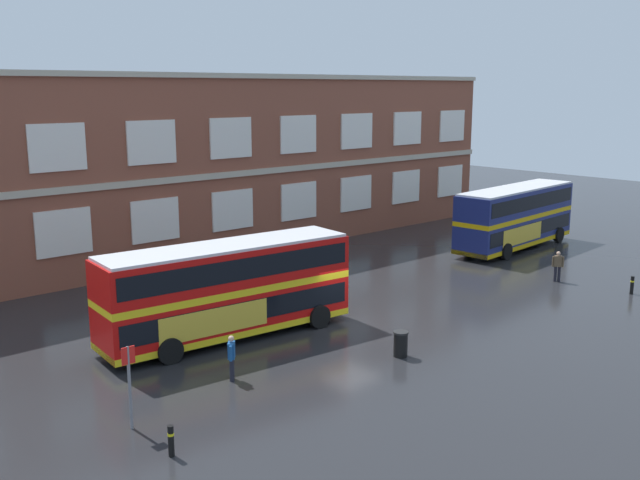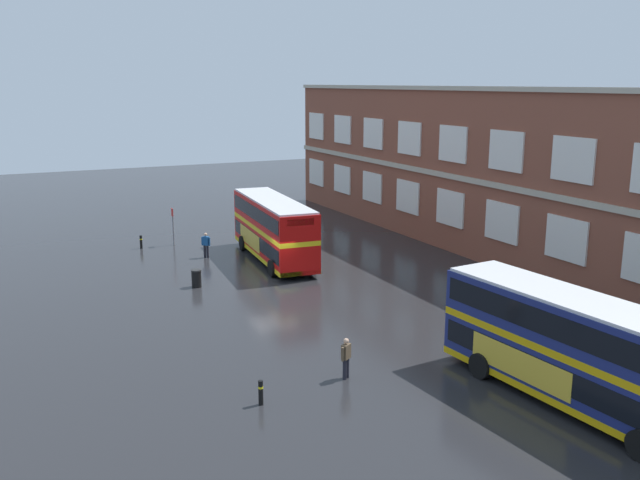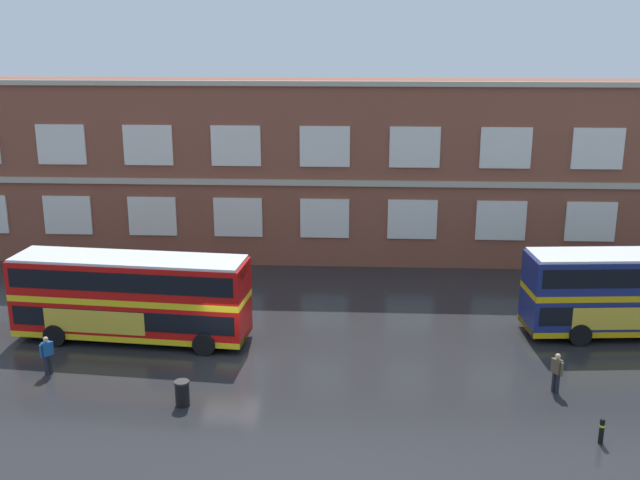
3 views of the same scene
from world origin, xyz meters
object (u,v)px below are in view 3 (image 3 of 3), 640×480
object	(u,v)px
station_litter_bin	(182,393)
safety_bollard_west	(602,431)
waiting_passenger	(47,354)
second_passenger	(557,371)
double_decker_near	(131,296)

from	to	relation	value
station_litter_bin	safety_bollard_west	size ratio (longest dim) A/B	1.08
station_litter_bin	waiting_passenger	bearing A→B (deg)	158.64
second_passenger	station_litter_bin	xyz separation A→B (m)	(-14.85, -1.87, -0.41)
station_litter_bin	safety_bollard_west	distance (m)	15.64
double_decker_near	station_litter_bin	xyz separation A→B (m)	(3.81, -6.37, -1.63)
second_passenger	safety_bollard_west	bearing A→B (deg)	-80.42
waiting_passenger	safety_bollard_west	size ratio (longest dim) A/B	1.79
double_decker_near	waiting_passenger	distance (m)	4.80
station_litter_bin	second_passenger	bearing A→B (deg)	7.16
station_litter_bin	double_decker_near	bearing A→B (deg)	120.90
double_decker_near	station_litter_bin	distance (m)	7.60
waiting_passenger	station_litter_bin	bearing A→B (deg)	-21.36
waiting_passenger	safety_bollard_west	xyz separation A→B (m)	(21.87, -4.50, -0.44)
second_passenger	safety_bollard_west	xyz separation A→B (m)	(0.66, -3.88, -0.44)
waiting_passenger	second_passenger	size ratio (longest dim) A/B	1.00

